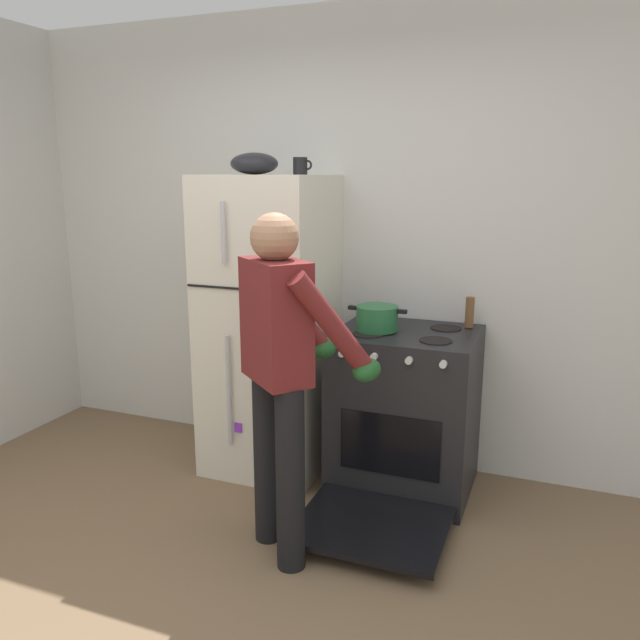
% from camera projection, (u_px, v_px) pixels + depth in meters
% --- Properties ---
extents(kitchen_wall_back, '(6.00, 0.10, 2.70)m').
position_uv_depth(kitchen_wall_back, '(349.00, 242.00, 3.85)').
color(kitchen_wall_back, silver).
rests_on(kitchen_wall_back, ground).
extents(refrigerator, '(0.68, 0.72, 1.75)m').
position_uv_depth(refrigerator, '(270.00, 326.00, 3.74)').
color(refrigerator, silver).
rests_on(refrigerator, ground).
extents(stove_range, '(0.76, 1.23, 0.92)m').
position_uv_depth(stove_range, '(404.00, 413.00, 3.53)').
color(stove_range, black).
rests_on(stove_range, ground).
extents(person_cook, '(0.65, 0.68, 1.60)m').
position_uv_depth(person_cook, '(283.00, 359.00, 2.81)').
color(person_cook, black).
rests_on(person_cook, ground).
extents(red_pot, '(0.33, 0.23, 0.13)m').
position_uv_depth(red_pot, '(377.00, 318.00, 3.43)').
color(red_pot, '#236638').
rests_on(red_pot, stove_range).
extents(coffee_mug, '(0.11, 0.08, 0.10)m').
position_uv_depth(coffee_mug, '(301.00, 166.00, 3.51)').
color(coffee_mug, black).
rests_on(coffee_mug, refrigerator).
extents(pepper_mill, '(0.05, 0.05, 0.17)m').
position_uv_depth(pepper_mill, '(470.00, 312.00, 3.49)').
color(pepper_mill, brown).
rests_on(pepper_mill, stove_range).
extents(mixing_bowl, '(0.27, 0.27, 0.12)m').
position_uv_depth(mixing_bowl, '(254.00, 164.00, 3.56)').
color(mixing_bowl, black).
rests_on(mixing_bowl, refrigerator).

